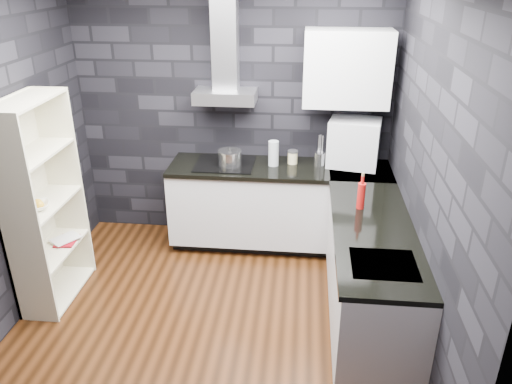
% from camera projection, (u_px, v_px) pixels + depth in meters
% --- Properties ---
extents(ground, '(3.20, 3.20, 0.00)m').
position_uv_depth(ground, '(209.00, 320.00, 4.20)').
color(ground, '#3B1E0C').
extents(wall_back, '(3.20, 0.05, 2.70)m').
position_uv_depth(wall_back, '(234.00, 112.00, 5.11)').
color(wall_back, black).
rests_on(wall_back, ground).
extents(wall_front, '(3.20, 0.05, 2.70)m').
position_uv_depth(wall_front, '(128.00, 313.00, 2.17)').
color(wall_front, black).
rests_on(wall_front, ground).
extents(wall_right, '(0.05, 3.20, 2.70)m').
position_uv_depth(wall_right, '(430.00, 181.00, 3.49)').
color(wall_right, black).
rests_on(wall_right, ground).
extents(toekick_back, '(2.18, 0.50, 0.10)m').
position_uv_depth(toekick_back, '(278.00, 239.00, 5.35)').
color(toekick_back, black).
rests_on(toekick_back, ground).
extents(toekick_right, '(0.50, 1.78, 0.10)m').
position_uv_depth(toekick_right, '(370.00, 318.00, 4.15)').
color(toekick_right, black).
rests_on(toekick_right, ground).
extents(counter_back_cab, '(2.20, 0.60, 0.76)m').
position_uv_depth(counter_back_cab, '(279.00, 204.00, 5.13)').
color(counter_back_cab, silver).
rests_on(counter_back_cab, ground).
extents(counter_right_cab, '(0.60, 1.80, 0.76)m').
position_uv_depth(counter_right_cab, '(370.00, 274.00, 3.97)').
color(counter_right_cab, silver).
rests_on(counter_right_cab, ground).
extents(counter_back_top, '(2.20, 0.62, 0.04)m').
position_uv_depth(counter_back_top, '(279.00, 169.00, 4.96)').
color(counter_back_top, black).
rests_on(counter_back_top, counter_back_cab).
extents(counter_right_top, '(0.62, 1.80, 0.04)m').
position_uv_depth(counter_right_top, '(374.00, 230.00, 3.81)').
color(counter_right_top, black).
rests_on(counter_right_top, counter_right_cab).
extents(counter_corner_top, '(0.62, 0.62, 0.04)m').
position_uv_depth(counter_corner_top, '(361.00, 171.00, 4.89)').
color(counter_corner_top, black).
rests_on(counter_corner_top, counter_right_cab).
extents(hood_body, '(0.60, 0.34, 0.12)m').
position_uv_depth(hood_body, '(225.00, 96.00, 4.85)').
color(hood_body, '#BCBBC1').
rests_on(hood_body, wall_back).
extents(hood_chimney, '(0.24, 0.20, 0.90)m').
position_uv_depth(hood_chimney, '(225.00, 41.00, 4.70)').
color(hood_chimney, '#BCBBC1').
rests_on(hood_chimney, hood_body).
extents(upper_cabinet, '(0.80, 0.35, 0.70)m').
position_uv_depth(upper_cabinet, '(347.00, 69.00, 4.62)').
color(upper_cabinet, silver).
rests_on(upper_cabinet, wall_back).
extents(cooktop, '(0.58, 0.50, 0.01)m').
position_uv_depth(cooktop, '(225.00, 164.00, 5.00)').
color(cooktop, black).
rests_on(cooktop, counter_back_top).
extents(sink_rim, '(0.44, 0.40, 0.01)m').
position_uv_depth(sink_rim, '(384.00, 265.00, 3.35)').
color(sink_rim, '#BCBBC1').
rests_on(sink_rim, counter_right_top).
extents(pot, '(0.26, 0.26, 0.13)m').
position_uv_depth(pot, '(230.00, 158.00, 4.93)').
color(pot, silver).
rests_on(pot, cooktop).
extents(glass_vase, '(0.11, 0.11, 0.25)m').
position_uv_depth(glass_vase, '(273.00, 153.00, 4.93)').
color(glass_vase, '#B3BBC2').
rests_on(glass_vase, counter_back_top).
extents(storage_jar, '(0.12, 0.12, 0.12)m').
position_uv_depth(storage_jar, '(293.00, 158.00, 5.01)').
color(storage_jar, beige).
rests_on(storage_jar, counter_back_top).
extents(utensil_crock, '(0.12, 0.12, 0.14)m').
position_uv_depth(utensil_crock, '(319.00, 159.00, 4.95)').
color(utensil_crock, silver).
rests_on(utensil_crock, counter_back_top).
extents(appliance_garage, '(0.54, 0.46, 0.48)m').
position_uv_depth(appliance_garage, '(354.00, 143.00, 4.90)').
color(appliance_garage, silver).
rests_on(appliance_garage, counter_back_top).
extents(red_bottle, '(0.08, 0.08, 0.22)m').
position_uv_depth(red_bottle, '(361.00, 196.00, 4.07)').
color(red_bottle, '#A91311').
rests_on(red_bottle, counter_right_top).
extents(bookshelf, '(0.55, 0.86, 1.80)m').
position_uv_depth(bookshelf, '(44.00, 204.00, 4.18)').
color(bookshelf, beige).
rests_on(bookshelf, ground).
extents(fruit_bowl, '(0.28, 0.28, 0.05)m').
position_uv_depth(fruit_bowl, '(36.00, 206.00, 4.06)').
color(fruit_bowl, white).
rests_on(fruit_bowl, bookshelf).
extents(book_red, '(0.17, 0.04, 0.23)m').
position_uv_depth(book_red, '(56.00, 231.00, 4.44)').
color(book_red, maroon).
rests_on(book_red, bookshelf).
extents(book_second, '(0.15, 0.12, 0.24)m').
position_uv_depth(book_second, '(59.00, 225.00, 4.48)').
color(book_second, '#B2B2B2').
rests_on(book_second, bookshelf).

